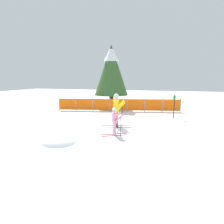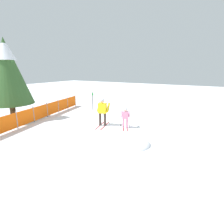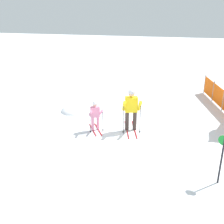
{
  "view_description": "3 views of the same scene",
  "coord_description": "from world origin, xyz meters",
  "px_view_note": "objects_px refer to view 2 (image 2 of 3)",
  "views": [
    {
      "loc": [
        2.04,
        -8.48,
        2.38
      ],
      "look_at": [
        -0.24,
        -0.9,
        0.9
      ],
      "focal_mm": 28.0,
      "sensor_mm": 36.0,
      "label": 1
    },
    {
      "loc": [
        -8.52,
        -5.65,
        3.31
      ],
      "look_at": [
        0.25,
        -0.48,
        0.77
      ],
      "focal_mm": 28.0,
      "sensor_mm": 36.0,
      "label": 2
    },
    {
      "loc": [
        9.67,
        1.18,
        4.78
      ],
      "look_at": [
        -0.16,
        -0.85,
        0.73
      ],
      "focal_mm": 45.0,
      "sensor_mm": 36.0,
      "label": 3
    }
  ],
  "objects_px": {
    "safety_fence": "(41,112)",
    "skier_child": "(125,116)",
    "skier_adult": "(103,109)",
    "conifer_far": "(7,71)",
    "trail_marker": "(93,99)"
  },
  "relations": [
    {
      "from": "safety_fence",
      "to": "trail_marker",
      "type": "distance_m",
      "value": 4.15
    },
    {
      "from": "safety_fence",
      "to": "skier_child",
      "type": "bearing_deg",
      "value": -76.97
    },
    {
      "from": "skier_adult",
      "to": "conifer_far",
      "type": "xyz_separation_m",
      "value": [
        -2.02,
        5.72,
        2.19
      ]
    },
    {
      "from": "safety_fence",
      "to": "trail_marker",
      "type": "xyz_separation_m",
      "value": [
        3.89,
        -1.39,
        0.4
      ]
    },
    {
      "from": "skier_adult",
      "to": "skier_child",
      "type": "height_order",
      "value": "skier_adult"
    },
    {
      "from": "skier_child",
      "to": "safety_fence",
      "type": "height_order",
      "value": "skier_child"
    },
    {
      "from": "safety_fence",
      "to": "skier_adult",
      "type": "bearing_deg",
      "value": -76.64
    },
    {
      "from": "conifer_far",
      "to": "trail_marker",
      "type": "relative_size",
      "value": 3.5
    },
    {
      "from": "safety_fence",
      "to": "conifer_far",
      "type": "relative_size",
      "value": 1.74
    },
    {
      "from": "skier_adult",
      "to": "trail_marker",
      "type": "distance_m",
      "value": 4.06
    },
    {
      "from": "skier_adult",
      "to": "trail_marker",
      "type": "height_order",
      "value": "skier_adult"
    },
    {
      "from": "skier_child",
      "to": "safety_fence",
      "type": "xyz_separation_m",
      "value": [
        -1.3,
        5.61,
        -0.2
      ]
    },
    {
      "from": "skier_adult",
      "to": "safety_fence",
      "type": "bearing_deg",
      "value": 88.98
    },
    {
      "from": "skier_child",
      "to": "trail_marker",
      "type": "xyz_separation_m",
      "value": [
        2.59,
        4.21,
        0.2
      ]
    },
    {
      "from": "conifer_far",
      "to": "trail_marker",
      "type": "distance_m",
      "value": 6.11
    }
  ]
}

